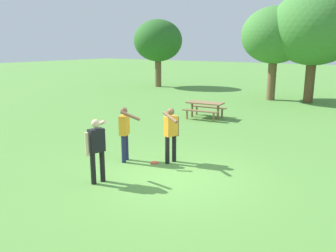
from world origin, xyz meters
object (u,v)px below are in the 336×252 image
Objects in this scene: person_thrower at (171,131)px; person_catcher at (96,146)px; picnic_table_near at (205,106)px; person_bystander at (125,130)px; tree_tall_left at (158,41)px; tree_broad_center at (275,36)px; tree_far_right at (315,28)px; frisbee at (155,163)px.

person_catcher is at bearing -106.63° from person_thrower.
person_catcher is 0.89× the size of picnic_table_near.
tree_tall_left is at bearing 122.78° from person_bystander.
person_bystander is at bearing -81.65° from picnic_table_near.
tree_broad_center is 2.26m from tree_far_right.
tree_far_right is at bearing -7.15° from tree_tall_left.
tree_broad_center is 0.87× the size of tree_far_right.
person_thrower is 0.25× the size of tree_far_right.
picnic_table_near is at bearing -44.53° from tree_tall_left.
tree_tall_left is (-11.52, 15.37, 2.76)m from person_thrower.
tree_far_right is (2.21, 0.28, 0.42)m from tree_broad_center.
person_thrower is 1.07m from frisbee.
tree_tall_left is 0.95× the size of tree_broad_center.
picnic_table_near is at bearing -96.09° from tree_broad_center.
person_catcher is 16.14m from tree_broad_center.
tree_tall_left is at bearing 125.40° from frisbee.
tree_broad_center reaches higher than tree_tall_left.
person_bystander is at bearing -151.58° from person_thrower.
picnic_table_near is 13.44m from tree_tall_left.
person_catcher reaches higher than frisbee.
tree_tall_left is (-10.83, 17.67, 2.76)m from person_catcher.
frisbee is (-0.37, -0.31, -0.95)m from person_thrower.
tree_tall_left reaches higher than person_catcher.
tree_broad_center reaches higher than person_thrower.
person_thrower is at bearing -83.99° from tree_broad_center.
picnic_table_near is (-1.01, 6.86, -0.40)m from person_bystander.
tree_broad_center is (10.09, -1.83, 0.23)m from tree_tall_left.
person_thrower is at bearing 73.37° from person_catcher.
tree_tall_left is at bearing 172.85° from tree_far_right.
person_catcher is at bearing -87.33° from tree_broad_center.
picnic_table_near is (-1.52, 8.52, -0.40)m from person_catcher.
frisbee is 19.60m from tree_tall_left.
person_bystander is 0.30× the size of tree_tall_left.
tree_far_right reaches higher than picnic_table_near.
person_catcher is 1.00× the size of person_bystander.
person_catcher is 2.23m from frisbee.
person_catcher is at bearing -72.72° from person_bystander.
frisbee is 6.80m from picnic_table_near.
tree_broad_center is at bearing 90.91° from person_bystander.
picnic_table_near is 9.03m from tree_far_right.
tree_far_right reaches higher than person_thrower.
person_thrower is 14.26m from tree_far_right.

